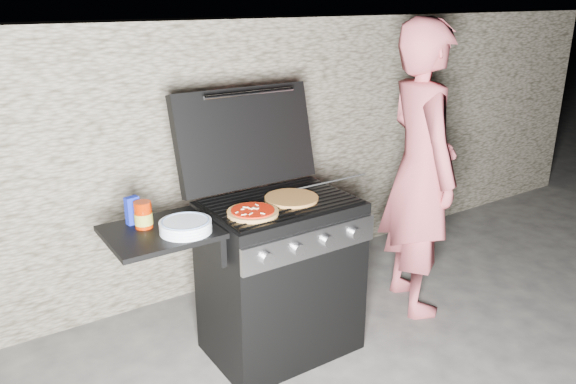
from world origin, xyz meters
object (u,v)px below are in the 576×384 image
gas_grill (241,289)px  person (420,171)px  pizza_topped (253,212)px  sauce_jar (143,215)px

gas_grill → person: 1.34m
pizza_topped → sauce_jar: 0.53m
pizza_topped → person: size_ratio=0.14×
pizza_topped → person: (1.22, 0.05, -0.01)m
sauce_jar → person: 1.73m
sauce_jar → person: size_ratio=0.07×
gas_grill → pizza_topped: bearing=-70.9°
pizza_topped → sauce_jar: bearing=162.6°
gas_grill → sauce_jar: sauce_jar is taller
gas_grill → sauce_jar: (-0.47, 0.07, 0.51)m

